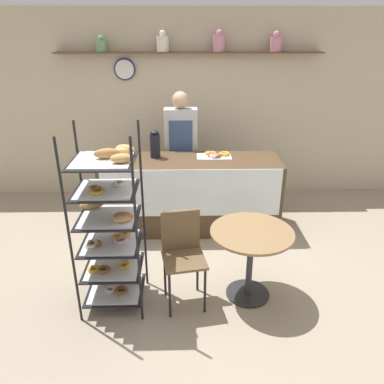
{
  "coord_description": "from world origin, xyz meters",
  "views": [
    {
      "loc": [
        -0.08,
        -3.36,
        2.43
      ],
      "look_at": [
        0.0,
        0.36,
        0.79
      ],
      "focal_mm": 35.0,
      "sensor_mm": 36.0,
      "label": 1
    }
  ],
  "objects_px": {
    "pastry_rack": "(111,225)",
    "cafe_chair": "(182,248)",
    "donut_tray_counter": "(215,155)",
    "cafe_table": "(251,247)",
    "coffee_carafe": "(155,144)",
    "person_worker": "(181,148)"
  },
  "relations": [
    {
      "from": "person_worker",
      "to": "coffee_carafe",
      "type": "distance_m",
      "value": 0.57
    },
    {
      "from": "pastry_rack",
      "to": "donut_tray_counter",
      "type": "bearing_deg",
      "value": 56.6
    },
    {
      "from": "cafe_table",
      "to": "coffee_carafe",
      "type": "bearing_deg",
      "value": 122.7
    },
    {
      "from": "person_worker",
      "to": "cafe_chair",
      "type": "relative_size",
      "value": 1.85
    },
    {
      "from": "coffee_carafe",
      "to": "donut_tray_counter",
      "type": "xyz_separation_m",
      "value": [
        0.75,
        0.0,
        -0.15
      ]
    },
    {
      "from": "coffee_carafe",
      "to": "donut_tray_counter",
      "type": "distance_m",
      "value": 0.77
    },
    {
      "from": "person_worker",
      "to": "cafe_table",
      "type": "xyz_separation_m",
      "value": [
        0.66,
        -1.96,
        -0.37
      ]
    },
    {
      "from": "pastry_rack",
      "to": "cafe_table",
      "type": "height_order",
      "value": "pastry_rack"
    },
    {
      "from": "pastry_rack",
      "to": "cafe_chair",
      "type": "height_order",
      "value": "pastry_rack"
    },
    {
      "from": "cafe_table",
      "to": "cafe_chair",
      "type": "xyz_separation_m",
      "value": [
        -0.64,
        -0.03,
        0.02
      ]
    },
    {
      "from": "cafe_chair",
      "to": "coffee_carafe",
      "type": "height_order",
      "value": "coffee_carafe"
    },
    {
      "from": "person_worker",
      "to": "coffee_carafe",
      "type": "height_order",
      "value": "person_worker"
    },
    {
      "from": "cafe_chair",
      "to": "person_worker",
      "type": "bearing_deg",
      "value": 80.45
    },
    {
      "from": "cafe_chair",
      "to": "donut_tray_counter",
      "type": "distance_m",
      "value": 1.66
    },
    {
      "from": "donut_tray_counter",
      "to": "cafe_table",
      "type": "bearing_deg",
      "value": -81.55
    },
    {
      "from": "person_worker",
      "to": "cafe_table",
      "type": "relative_size",
      "value": 2.17
    },
    {
      "from": "cafe_chair",
      "to": "coffee_carafe",
      "type": "distance_m",
      "value": 1.68
    },
    {
      "from": "pastry_rack",
      "to": "cafe_chair",
      "type": "distance_m",
      "value": 0.69
    },
    {
      "from": "cafe_table",
      "to": "donut_tray_counter",
      "type": "distance_m",
      "value": 1.6
    },
    {
      "from": "cafe_table",
      "to": "pastry_rack",
      "type": "bearing_deg",
      "value": -177.38
    },
    {
      "from": "person_worker",
      "to": "donut_tray_counter",
      "type": "distance_m",
      "value": 0.61
    },
    {
      "from": "cafe_chair",
      "to": "donut_tray_counter",
      "type": "relative_size",
      "value": 2.1
    }
  ]
}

